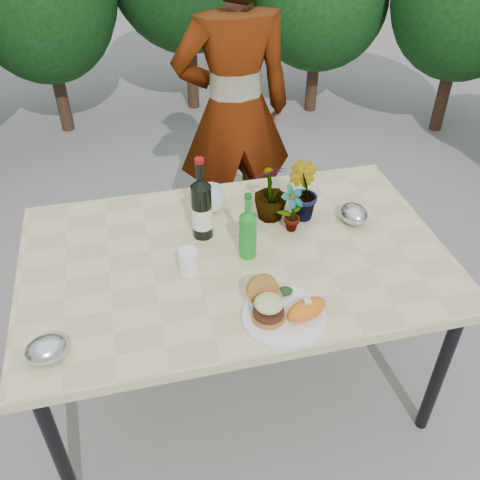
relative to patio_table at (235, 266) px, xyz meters
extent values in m
plane|color=slate|center=(0.00, 0.00, -0.69)|extent=(80.00, 80.00, 0.00)
cube|color=beige|center=(0.00, 0.00, 0.04)|extent=(1.60, 1.00, 0.04)
cylinder|color=black|center=(-0.72, -0.42, -0.34)|extent=(0.05, 0.05, 0.71)
cylinder|color=black|center=(0.72, -0.42, -0.34)|extent=(0.05, 0.05, 0.71)
cylinder|color=black|center=(-0.72, 0.42, -0.34)|extent=(0.05, 0.05, 0.71)
cylinder|color=black|center=(0.72, 0.42, -0.34)|extent=(0.05, 0.05, 0.71)
cylinder|color=#382316|center=(-0.80, 2.80, -0.48)|extent=(0.10, 0.10, 0.42)
cylinder|color=#382316|center=(0.30, 3.00, -0.44)|extent=(0.10, 0.10, 0.50)
cylinder|color=#382316|center=(1.30, 2.70, -0.50)|extent=(0.10, 0.10, 0.38)
ellipsoid|color=#174718|center=(1.30, 2.70, 0.23)|extent=(1.08, 1.08, 1.08)
cylinder|color=#382316|center=(2.20, 2.10, -0.47)|extent=(0.10, 0.10, 0.44)
cylinder|color=white|center=(0.08, -0.36, 0.06)|extent=(0.28, 0.28, 0.01)
cylinder|color=#B7722D|center=(0.03, -0.36, 0.08)|extent=(0.11, 0.11, 0.02)
cylinder|color=#472314|center=(0.03, -0.36, 0.10)|extent=(0.10, 0.10, 0.02)
ellipsoid|color=beige|center=(0.03, -0.36, 0.14)|extent=(0.10, 0.10, 0.04)
cylinder|color=#B7722D|center=(0.03, -0.28, 0.13)|extent=(0.11, 0.06, 0.11)
ellipsoid|color=orange|center=(0.15, -0.38, 0.10)|extent=(0.17, 0.12, 0.06)
ellipsoid|color=olive|center=(0.08, -0.27, 0.08)|extent=(0.04, 0.04, 0.02)
ellipsoid|color=#193814|center=(0.11, -0.26, 0.09)|extent=(0.06, 0.04, 0.03)
cylinder|color=black|center=(-0.10, 0.15, 0.17)|extent=(0.08, 0.08, 0.23)
cylinder|color=white|center=(-0.10, 0.15, 0.15)|extent=(0.08, 0.08, 0.09)
cone|color=black|center=(-0.10, 0.15, 0.30)|extent=(0.08, 0.08, 0.04)
cylinder|color=black|center=(-0.10, 0.15, 0.35)|extent=(0.03, 0.03, 0.06)
cylinder|color=maroon|center=(-0.10, 0.15, 0.39)|extent=(0.03, 0.03, 0.02)
cylinder|color=#188522|center=(0.05, -0.01, 0.15)|extent=(0.06, 0.06, 0.18)
cylinder|color=#198C26|center=(0.05, -0.01, 0.13)|extent=(0.07, 0.07, 0.07)
cone|color=#188522|center=(0.05, -0.01, 0.25)|extent=(0.06, 0.06, 0.03)
cylinder|color=#188522|center=(0.05, -0.01, 0.29)|extent=(0.02, 0.02, 0.05)
cylinder|color=#0C5919|center=(0.05, -0.01, 0.32)|extent=(0.03, 0.03, 0.01)
cylinder|color=white|center=(-0.18, -0.06, 0.10)|extent=(0.07, 0.07, 0.09)
imported|color=#2B5E20|center=(0.25, 0.10, 0.16)|extent=(0.13, 0.11, 0.20)
imported|color=#245C1F|center=(0.32, 0.18, 0.18)|extent=(0.16, 0.17, 0.24)
imported|color=#29541D|center=(0.19, 0.20, 0.18)|extent=(0.16, 0.16, 0.25)
imported|color=white|center=(-0.04, 0.31, 0.11)|extent=(0.17, 0.17, 0.10)
ellipsoid|color=#B8BABF|center=(-0.66, -0.35, 0.10)|extent=(0.15, 0.14, 0.08)
ellipsoid|color=#B5B8BC|center=(0.51, 0.09, 0.10)|extent=(0.13, 0.15, 0.08)
imported|color=#A66953|center=(0.22, 1.00, 0.16)|extent=(0.63, 0.42, 1.71)
camera|label=1|loc=(-0.34, -1.52, 1.36)|focal=40.00mm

